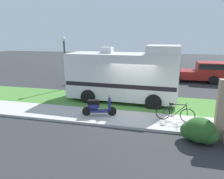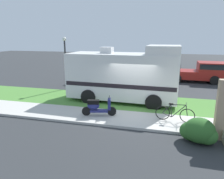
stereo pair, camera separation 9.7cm
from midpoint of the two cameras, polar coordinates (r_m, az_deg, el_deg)
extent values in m
plane|color=#2D3033|center=(11.42, 5.17, -6.05)|extent=(80.00, 80.00, 0.00)
cube|color=beige|center=(10.29, 4.11, -8.00)|extent=(24.00, 2.00, 0.12)
cube|color=#4C8438|center=(12.81, 6.24, -3.60)|extent=(24.00, 3.40, 0.08)
cube|color=silver|center=(12.81, 3.08, 3.81)|extent=(6.60, 2.55, 2.66)
cube|color=silver|center=(12.31, 14.14, 10.38)|extent=(1.88, 2.27, 0.50)
cube|color=black|center=(12.89, 3.05, 2.06)|extent=(6.47, 2.57, 0.24)
cube|color=black|center=(12.43, 17.89, 4.98)|extent=(0.15, 1.98, 0.90)
cube|color=silver|center=(12.88, -1.15, 10.65)|extent=(0.72, 0.62, 0.36)
cylinder|color=black|center=(13.87, 12.24, -0.69)|extent=(0.91, 0.31, 0.90)
cylinder|color=black|center=(11.73, 11.43, -3.40)|extent=(0.91, 0.31, 0.90)
cylinder|color=black|center=(14.59, -2.86, 0.38)|extent=(0.91, 0.31, 0.90)
cylinder|color=black|center=(12.58, -6.14, -1.97)|extent=(0.91, 0.31, 0.90)
cylinder|color=black|center=(10.47, 0.22, -5.92)|extent=(0.45, 0.20, 0.44)
cylinder|color=black|center=(10.56, -6.71, -5.86)|extent=(0.45, 0.20, 0.44)
cube|color=navy|center=(10.49, -3.26, -5.80)|extent=(0.93, 0.48, 0.10)
cube|color=black|center=(10.36, -4.84, -3.39)|extent=(0.61, 0.38, 0.20)
ellipsoid|color=navy|center=(10.42, -4.82, -4.44)|extent=(0.65, 0.43, 0.36)
cube|color=navy|center=(10.35, -0.48, -3.95)|extent=(0.21, 0.34, 0.56)
cylinder|color=black|center=(10.24, -0.49, -2.09)|extent=(0.15, 0.49, 0.04)
sphere|color=white|center=(10.29, -0.49, -2.99)|extent=(0.12, 0.12, 0.12)
torus|color=black|center=(10.19, 20.01, -6.72)|extent=(0.67, 0.11, 0.67)
torus|color=black|center=(10.23, 13.83, -6.17)|extent=(0.67, 0.11, 0.67)
cylinder|color=black|center=(10.13, 17.92, -5.61)|extent=(0.62, 0.10, 0.68)
cylinder|color=black|center=(10.15, 16.05, -5.58)|extent=(0.10, 0.05, 0.60)
cylinder|color=black|center=(10.04, 17.86, -3.98)|extent=(0.66, 0.10, 0.09)
cylinder|color=black|center=(10.24, 14.97, -6.68)|extent=(0.43, 0.08, 0.18)
cylinder|color=black|center=(10.14, 14.90, -5.07)|extent=(0.38, 0.08, 0.47)
cylinder|color=black|center=(10.11, 19.88, -5.38)|extent=(0.13, 0.05, 0.51)
cube|color=black|center=(10.05, 15.99, -3.79)|extent=(0.21, 0.12, 0.06)
cylinder|color=black|center=(10.02, 19.77, -3.79)|extent=(0.08, 0.52, 0.03)
cube|color=maroon|center=(17.37, 3.30, 4.52)|extent=(2.63, 2.26, 1.46)
cube|color=black|center=(17.30, 3.32, 5.93)|extent=(2.51, 2.27, 0.44)
cube|color=maroon|center=(18.33, -5.10, 3.85)|extent=(3.18, 2.30, 0.74)
cylinder|color=black|center=(18.40, 4.67, 3.05)|extent=(0.78, 0.29, 0.76)
cylinder|color=black|center=(16.49, 3.01, 1.76)|extent=(0.78, 0.29, 0.76)
cylinder|color=black|center=(19.42, -4.89, 3.65)|extent=(0.78, 0.29, 0.76)
cylinder|color=black|center=(17.63, -7.45, 2.48)|extent=(0.78, 0.29, 0.76)
cube|color=maroon|center=(20.31, 25.44, 4.61)|extent=(2.31, 2.09, 1.48)
cube|color=black|center=(20.25, 25.58, 5.84)|extent=(2.20, 2.10, 0.44)
cube|color=maroon|center=(20.10, 18.27, 4.05)|extent=(2.82, 2.10, 0.69)
cylinder|color=black|center=(21.39, 25.32, 3.30)|extent=(0.77, 0.26, 0.76)
cylinder|color=black|center=(19.51, 26.19, 2.26)|extent=(0.77, 0.26, 0.76)
cylinder|color=black|center=(21.09, 17.25, 3.90)|extent=(0.77, 0.26, 0.76)
cylinder|color=black|center=(19.18, 17.34, 2.91)|extent=(0.77, 0.26, 0.76)
ellipsoid|color=#2D6026|center=(8.74, 22.95, -10.17)|extent=(1.14, 1.02, 0.97)
ellipsoid|color=#2D6026|center=(8.84, 20.92, -10.48)|extent=(0.85, 0.77, 0.72)
ellipsoid|color=#2D6026|center=(8.76, 24.61, -11.29)|extent=(0.80, 0.72, 0.68)
cylinder|color=#333338|center=(15.99, -12.27, 6.29)|extent=(0.12, 0.12, 3.64)
sphere|color=silver|center=(15.84, -12.65, 13.25)|extent=(0.28, 0.28, 0.28)
camera|label=1|loc=(0.05, -89.76, 0.06)|focal=33.68mm
camera|label=2|loc=(0.05, 90.24, -0.06)|focal=33.68mm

